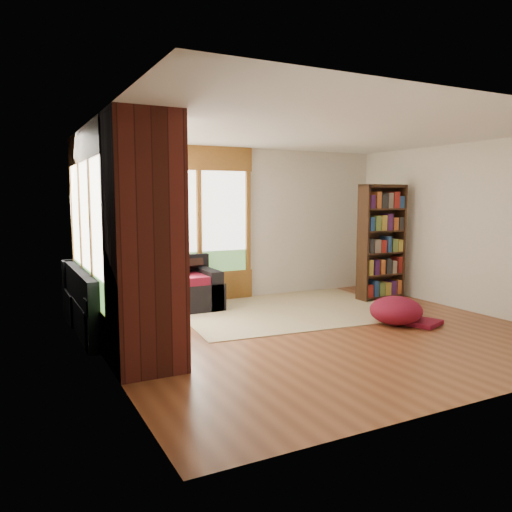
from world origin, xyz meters
name	(u,v)px	position (x,y,z in m)	size (l,w,h in m)	color
floor	(321,332)	(0.00, 0.00, 0.00)	(5.50, 5.50, 0.00)	brown
ceiling	(324,130)	(0.00, 0.00, 2.60)	(5.50, 5.50, 0.00)	white
wall_back	(239,224)	(0.00, 2.50, 1.30)	(5.50, 0.04, 2.60)	silver
wall_front	(492,252)	(0.00, -2.50, 1.30)	(5.50, 0.04, 2.60)	silver
wall_left	(102,242)	(-2.75, 0.00, 1.30)	(0.04, 5.00, 2.60)	silver
wall_right	(470,227)	(2.75, 0.00, 1.30)	(0.04, 5.00, 2.60)	silver
windows_back	(173,223)	(-1.20, 2.47, 1.35)	(2.82, 0.10, 1.90)	#8E5D24
windows_left	(87,230)	(-2.72, 1.20, 1.35)	(0.10, 2.62, 1.90)	#8E5D24
roller_blind	(79,198)	(-2.69, 2.03, 1.75)	(0.03, 0.72, 0.90)	gray
brick_chimney	(145,243)	(-2.40, -0.35, 1.30)	(0.70, 0.70, 2.60)	#471914
sectional_sofa	(140,300)	(-1.95, 1.70, 0.30)	(2.20, 2.20, 0.80)	black
area_rug	(287,309)	(0.26, 1.31, 0.01)	(3.35, 2.56, 0.01)	beige
bookshelf	(382,242)	(2.14, 1.30, 0.99)	(0.85, 0.28, 1.98)	#371F12
pouf	(396,310)	(1.16, -0.15, 0.21)	(0.72, 0.72, 0.39)	maroon
dog_tan	(153,263)	(-1.70, 1.94, 0.80)	(1.04, 1.02, 0.52)	brown
dog_brindle	(158,275)	(-1.91, 0.92, 0.77)	(0.52, 0.85, 0.46)	#412E20
throw_pillows	(145,266)	(-1.86, 1.75, 0.77)	(1.98, 1.68, 0.45)	black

